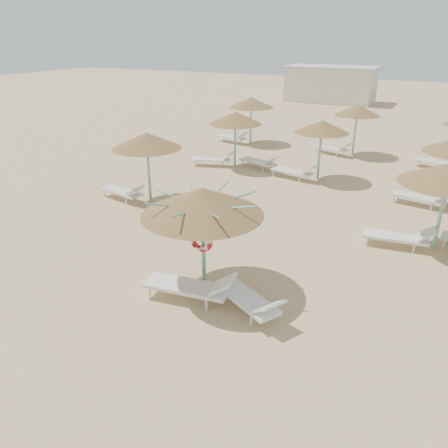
% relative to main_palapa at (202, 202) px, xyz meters
% --- Properties ---
extents(ground, '(120.00, 120.00, 0.00)m').
position_rel_main_palapa_xyz_m(ground, '(0.27, -0.22, -2.35)').
color(ground, tan).
rests_on(ground, ground).
extents(main_palapa, '(3.01, 3.01, 2.70)m').
position_rel_main_palapa_xyz_m(main_palapa, '(0.00, 0.00, 0.00)').
color(main_palapa, '#68B4A1').
rests_on(main_palapa, ground).
extents(lounger_main_a, '(2.35, 0.99, 0.83)m').
position_rel_main_palapa_xyz_m(lounger_main_a, '(0.09, -0.71, -1.95)').
color(lounger_main_a, white).
rests_on(lounger_main_a, ground).
extents(lounger_main_b, '(2.12, 1.54, 0.76)m').
position_rel_main_palapa_xyz_m(lounger_main_b, '(1.52, -0.55, -1.99)').
color(lounger_main_b, white).
rests_on(lounger_main_b, ground).
extents(palapa_field, '(21.19, 16.59, 2.72)m').
position_rel_main_palapa_xyz_m(palapa_field, '(3.74, 10.76, -0.04)').
color(palapa_field, '#68B4A1').
rests_on(palapa_field, ground).
extents(service_hut, '(8.40, 4.40, 3.25)m').
position_rel_main_palapa_xyz_m(service_hut, '(-5.73, 34.78, -0.70)').
color(service_hut, silver).
rests_on(service_hut, ground).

